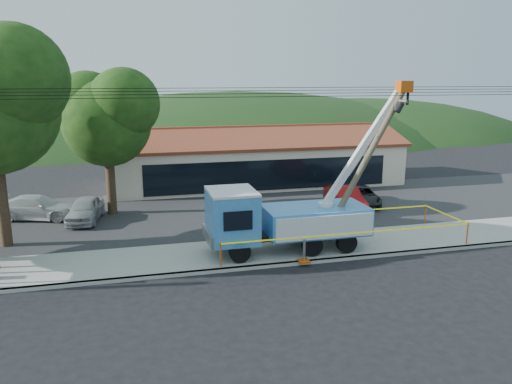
{
  "coord_description": "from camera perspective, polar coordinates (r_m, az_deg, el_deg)",
  "views": [
    {
      "loc": [
        -5.77,
        -18.18,
        8.32
      ],
      "look_at": [
        0.15,
        5.0,
        2.82
      ],
      "focal_mm": 35.0,
      "sensor_mm": 36.0,
      "label": 1
    }
  ],
  "objects": [
    {
      "name": "sidewalk",
      "position": [
        24.36,
        0.23,
        -6.85
      ],
      "size": [
        60.0,
        4.0,
        0.15
      ],
      "primitive_type": "cube",
      "color": "gray",
      "rests_on": "ground"
    },
    {
      "name": "utility_truck",
      "position": [
        23.93,
        3.07,
        -2.92
      ],
      "size": [
        9.94,
        4.18,
        8.02
      ],
      "color": "black",
      "rests_on": "ground"
    },
    {
      "name": "tree_lot",
      "position": [
        31.28,
        -16.75,
        8.53
      ],
      "size": [
        6.3,
        5.6,
        8.94
      ],
      "color": "#332316",
      "rests_on": "ground"
    },
    {
      "name": "car_dark",
      "position": [
        33.93,
        11.87,
        -1.54
      ],
      "size": [
        2.88,
        4.63,
        1.2
      ],
      "primitive_type": "imported",
      "rotation": [
        0.0,
        0.0,
        -0.22
      ],
      "color": "black",
      "rests_on": "ground"
    },
    {
      "name": "ground",
      "position": [
        20.81,
        3.05,
        -10.65
      ],
      "size": [
        120.0,
        120.0,
        0.0
      ],
      "primitive_type": "plane",
      "color": "black",
      "rests_on": "ground"
    },
    {
      "name": "parking_lot",
      "position": [
        31.82,
        -3.39,
        -2.15
      ],
      "size": [
        60.0,
        12.0,
        0.1
      ],
      "primitive_type": "cube",
      "color": "#28282B",
      "rests_on": "ground"
    },
    {
      "name": "hill_east",
      "position": [
        81.88,
        11.73,
        6.84
      ],
      "size": [
        72.8,
        52.0,
        26.0
      ],
      "primitive_type": "ellipsoid",
      "color": "#193814",
      "rests_on": "ground"
    },
    {
      "name": "car_red",
      "position": [
        32.26,
        10.09,
        -2.21
      ],
      "size": [
        2.03,
        4.69,
        1.5
      ],
      "primitive_type": "imported",
      "rotation": [
        0.0,
        0.0,
        -0.1
      ],
      "color": "maroon",
      "rests_on": "ground"
    },
    {
      "name": "curb",
      "position": [
        22.64,
        1.46,
        -8.42
      ],
      "size": [
        60.0,
        0.25,
        0.15
      ],
      "primitive_type": "cube",
      "color": "gray",
      "rests_on": "ground"
    },
    {
      "name": "car_white",
      "position": [
        32.51,
        -23.55,
        -3.0
      ],
      "size": [
        5.17,
        3.26,
        1.4
      ],
      "primitive_type": "imported",
      "rotation": [
        0.0,
        0.0,
        1.28
      ],
      "color": "silver",
      "rests_on": "ground"
    },
    {
      "name": "hill_center",
      "position": [
        75.32,
        -2.18,
        6.59
      ],
      "size": [
        89.6,
        64.0,
        32.0
      ],
      "primitive_type": "ellipsoid",
      "color": "#193814",
      "rests_on": "ground"
    },
    {
      "name": "car_silver",
      "position": [
        31.04,
        -18.82,
        -3.32
      ],
      "size": [
        2.25,
        4.34,
        1.41
      ],
      "primitive_type": "imported",
      "rotation": [
        0.0,
        0.0,
        -0.15
      ],
      "color": "#A5A7AC",
      "rests_on": "ground"
    },
    {
      "name": "strip_mall",
      "position": [
        39.91,
        0.02,
        3.65
      ],
      "size": [
        22.5,
        8.53,
        4.67
      ],
      "color": "beige",
      "rests_on": "ground"
    },
    {
      "name": "caution_tape",
      "position": [
        25.57,
        9.17,
        -3.95
      ],
      "size": [
        12.64,
        3.77,
        1.09
      ],
      "color": "#CF4D0B",
      "rests_on": "ground"
    },
    {
      "name": "leaning_pole",
      "position": [
        24.58,
        12.42,
        3.56
      ],
      "size": [
        4.44,
        1.67,
        7.9
      ],
      "color": "#4E4532",
      "rests_on": "ground"
    },
    {
      "name": "hill_west",
      "position": [
        74.23,
        -21.49,
        5.61
      ],
      "size": [
        78.4,
        56.0,
        28.0
      ],
      "primitive_type": "ellipsoid",
      "color": "#193814",
      "rests_on": "ground"
    }
  ]
}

